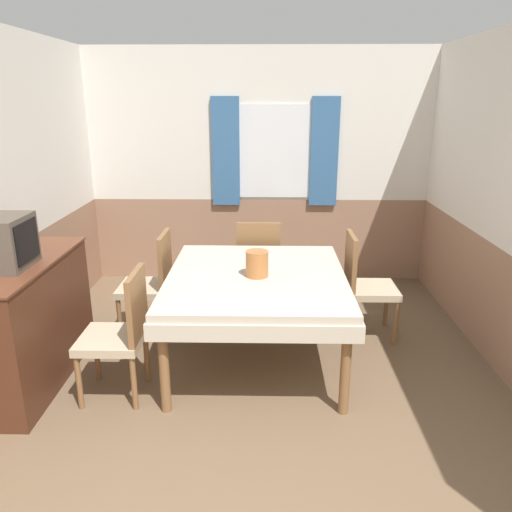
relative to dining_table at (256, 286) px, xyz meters
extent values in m
cube|color=white|center=(-0.01, 2.01, 1.12)|extent=(4.21, 0.05, 1.65)
cube|color=#9E755B|center=(-0.01, 2.01, -0.18)|extent=(4.21, 0.05, 0.95)
cube|color=white|center=(0.17, 1.97, 0.84)|extent=(0.91, 0.01, 1.02)
cube|color=#386699|center=(-0.38, 1.95, 0.84)|extent=(0.31, 0.03, 1.19)
cube|color=#386699|center=(0.71, 1.95, 0.84)|extent=(0.31, 0.03, 1.19)
cube|color=#9E755B|center=(-1.93, -0.22, -0.18)|extent=(0.05, 4.80, 0.95)
cube|color=#9E755B|center=(1.92, -0.22, -0.18)|extent=(0.05, 4.80, 0.95)
cube|color=beige|center=(0.00, 0.00, 0.07)|extent=(1.38, 1.56, 0.06)
cube|color=beige|center=(0.00, 0.00, -0.02)|extent=(1.41, 1.59, 0.12)
cylinder|color=brown|center=(-0.61, -0.70, -0.31)|extent=(0.07, 0.07, 0.69)
cylinder|color=brown|center=(0.61, -0.70, -0.31)|extent=(0.07, 0.07, 0.69)
cylinder|color=brown|center=(-0.61, 0.70, -0.31)|extent=(0.07, 0.07, 0.69)
cylinder|color=brown|center=(0.61, 0.70, -0.31)|extent=(0.07, 0.07, 0.69)
cylinder|color=brown|center=(-0.19, 1.30, -0.45)|extent=(0.04, 0.04, 0.41)
cylinder|color=brown|center=(0.19, 1.30, -0.45)|extent=(0.04, 0.04, 0.41)
cylinder|color=brown|center=(-0.19, 0.92, -0.45)|extent=(0.04, 0.04, 0.41)
cylinder|color=brown|center=(0.19, 0.92, -0.45)|extent=(0.04, 0.04, 0.41)
cube|color=tan|center=(0.00, 1.11, -0.22)|extent=(0.44, 0.44, 0.06)
cube|color=brown|center=(0.00, 0.91, 0.05)|extent=(0.42, 0.04, 0.48)
cylinder|color=brown|center=(1.21, 0.69, -0.45)|extent=(0.04, 0.04, 0.41)
cylinder|color=brown|center=(1.21, 0.31, -0.45)|extent=(0.04, 0.04, 0.41)
cylinder|color=brown|center=(0.83, 0.69, -0.45)|extent=(0.04, 0.04, 0.41)
cylinder|color=brown|center=(0.83, 0.31, -0.45)|extent=(0.04, 0.04, 0.41)
cube|color=tan|center=(1.02, 0.50, -0.22)|extent=(0.44, 0.44, 0.06)
cube|color=brown|center=(0.82, 0.50, 0.05)|extent=(0.04, 0.42, 0.48)
cylinder|color=brown|center=(-1.21, 0.31, -0.45)|extent=(0.04, 0.04, 0.41)
cylinder|color=brown|center=(-1.21, 0.69, -0.45)|extent=(0.04, 0.04, 0.41)
cylinder|color=brown|center=(-0.83, 0.31, -0.45)|extent=(0.04, 0.04, 0.41)
cylinder|color=brown|center=(-0.83, 0.69, -0.45)|extent=(0.04, 0.04, 0.41)
cube|color=tan|center=(-1.02, 0.50, -0.22)|extent=(0.44, 0.44, 0.06)
cube|color=brown|center=(-0.82, 0.50, 0.05)|extent=(0.04, 0.42, 0.48)
cylinder|color=brown|center=(-1.21, -0.69, -0.45)|extent=(0.04, 0.04, 0.41)
cylinder|color=brown|center=(-1.21, -0.31, -0.45)|extent=(0.04, 0.04, 0.41)
cylinder|color=brown|center=(-0.83, -0.69, -0.45)|extent=(0.04, 0.04, 0.41)
cylinder|color=brown|center=(-0.83, -0.31, -0.45)|extent=(0.04, 0.04, 0.41)
cube|color=tan|center=(-1.02, -0.50, -0.22)|extent=(0.44, 0.44, 0.06)
cube|color=brown|center=(-0.82, -0.50, 0.05)|extent=(0.04, 0.42, 0.48)
cube|color=#4C2819|center=(-1.67, -0.33, -0.17)|extent=(0.44, 1.31, 0.96)
cube|color=brown|center=(-1.67, -0.33, 0.30)|extent=(0.46, 1.33, 0.02)
cube|color=#51473D|center=(-1.69, -0.45, 0.48)|extent=(0.28, 0.39, 0.36)
cube|color=black|center=(-1.54, -0.45, 0.49)|extent=(0.01, 0.32, 0.27)
cylinder|color=#B26B38|center=(0.00, -0.04, 0.20)|extent=(0.17, 0.17, 0.20)
camera|label=1|loc=(0.07, -3.66, 1.42)|focal=35.00mm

